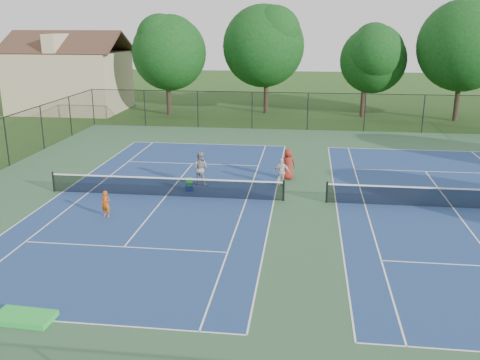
# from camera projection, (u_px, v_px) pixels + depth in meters

# --- Properties ---
(ground) EXTENTS (140.00, 140.00, 0.00)m
(ground) POSITION_uv_depth(u_px,v_px,m) (305.00, 202.00, 26.23)
(ground) COLOR #234716
(ground) RESTS_ON ground
(court_pad) EXTENTS (36.00, 36.00, 0.01)m
(court_pad) POSITION_uv_depth(u_px,v_px,m) (305.00, 202.00, 26.23)
(court_pad) COLOR #305532
(court_pad) RESTS_ON ground
(tennis_court_left) EXTENTS (12.00, 23.83, 1.07)m
(tennis_court_left) POSITION_uv_depth(u_px,v_px,m) (166.00, 194.00, 27.04)
(tennis_court_left) COLOR navy
(tennis_court_left) RESTS_ON ground
(tennis_court_right) EXTENTS (12.00, 23.83, 1.07)m
(tennis_court_right) POSITION_uv_depth(u_px,v_px,m) (453.00, 206.00, 25.36)
(tennis_court_right) COLOR navy
(tennis_court_right) RESTS_ON ground
(perimeter_fence) EXTENTS (36.08, 36.08, 3.02)m
(perimeter_fence) POSITION_uv_depth(u_px,v_px,m) (306.00, 170.00, 25.77)
(perimeter_fence) COLOR black
(perimeter_fence) RESTS_ON ground
(tree_back_a) EXTENTS (6.80, 6.80, 9.15)m
(tree_back_a) POSITION_uv_depth(u_px,v_px,m) (167.00, 49.00, 48.86)
(tree_back_a) COLOR #2D2116
(tree_back_a) RESTS_ON ground
(tree_back_b) EXTENTS (7.60, 7.60, 10.03)m
(tree_back_b) POSITION_uv_depth(u_px,v_px,m) (267.00, 42.00, 49.52)
(tree_back_b) COLOR #2D2116
(tree_back_b) RESTS_ON ground
(tree_back_c) EXTENTS (6.00, 6.00, 8.40)m
(tree_back_c) POSITION_uv_depth(u_px,v_px,m) (366.00, 56.00, 47.81)
(tree_back_c) COLOR #2D2116
(tree_back_c) RESTS_ON ground
(tree_back_d) EXTENTS (7.80, 7.80, 10.37)m
(tree_back_d) POSITION_uv_depth(u_px,v_px,m) (464.00, 41.00, 45.51)
(tree_back_d) COLOR #2D2116
(tree_back_d) RESTS_ON ground
(clapboard_house) EXTENTS (10.80, 8.10, 7.65)m
(clapboard_house) POSITION_uv_depth(u_px,v_px,m) (70.00, 79.00, 51.86)
(clapboard_house) COLOR tan
(clapboard_house) RESTS_ON ground
(child_player) EXTENTS (0.49, 0.36, 1.21)m
(child_player) POSITION_uv_depth(u_px,v_px,m) (106.00, 204.00, 24.08)
(child_player) COLOR #CC520D
(child_player) RESTS_ON ground
(instructor) EXTENTS (0.99, 0.83, 1.82)m
(instructor) POSITION_uv_depth(u_px,v_px,m) (200.00, 168.00, 28.73)
(instructor) COLOR gray
(instructor) RESTS_ON ground
(bystander_a) EXTENTS (0.89, 0.38, 1.52)m
(bystander_a) POSITION_uv_depth(u_px,v_px,m) (282.00, 172.00, 28.56)
(bystander_a) COLOR silver
(bystander_a) RESTS_ON ground
(bystander_c) EXTENTS (0.95, 0.72, 1.73)m
(bystander_c) POSITION_uv_depth(u_px,v_px,m) (288.00, 164.00, 29.72)
(bystander_c) COLOR maroon
(bystander_c) RESTS_ON ground
(ball_crate) EXTENTS (0.44, 0.34, 0.31)m
(ball_crate) POSITION_uv_depth(u_px,v_px,m) (189.00, 188.00, 27.83)
(ball_crate) COLOR navy
(ball_crate) RESTS_ON ground
(ball_hopper) EXTENTS (0.39, 0.34, 0.39)m
(ball_hopper) POSITION_uv_depth(u_px,v_px,m) (189.00, 182.00, 27.73)
(ball_hopper) COLOR green
(ball_hopper) RESTS_ON ball_crate
(green_tarp) EXTENTS (1.82, 1.01, 0.17)m
(green_tarp) POSITION_uv_depth(u_px,v_px,m) (24.00, 317.00, 15.86)
(green_tarp) COLOR green
(green_tarp) RESTS_ON ground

